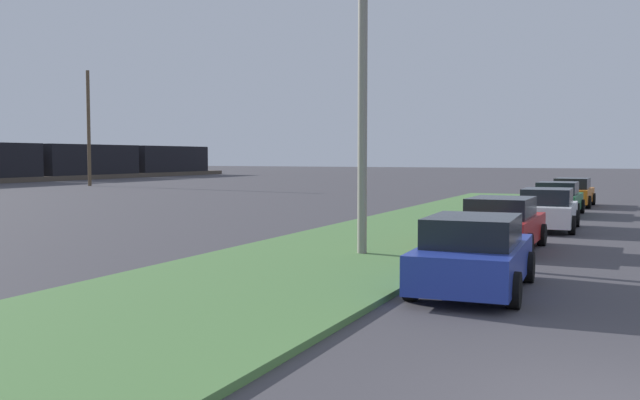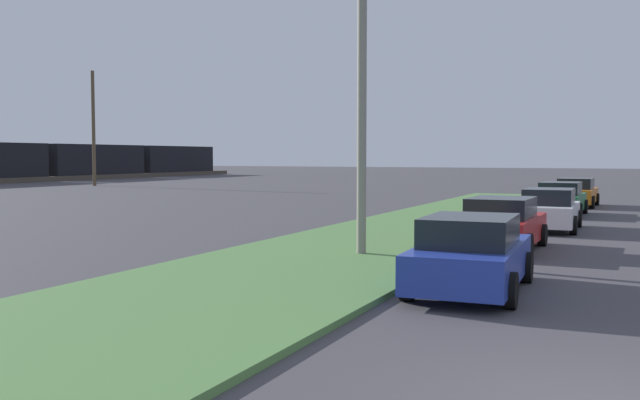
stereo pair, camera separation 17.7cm
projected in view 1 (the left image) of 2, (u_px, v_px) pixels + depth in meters
The scene contains 8 objects.
grass_median at pixel (347, 251), 18.89m from camera, with size 60.00×6.00×0.12m, color #517F42.
parked_car_blue at pixel (474, 255), 13.55m from camera, with size 4.37×2.16×1.47m.
parked_car_red at pixel (502, 224), 19.55m from camera, with size 4.32×2.06×1.47m.
parked_car_white at pixel (547, 210), 24.88m from camera, with size 4.34×2.09×1.47m.
parked_car_green at pixel (558, 199), 31.10m from camera, with size 4.32×2.06×1.47m.
parked_car_orange at pixel (573, 193), 36.52m from camera, with size 4.35×2.11×1.47m.
streetlight at pixel (376, 85), 17.73m from camera, with size 0.71×2.87×7.50m.
distant_utility_pole at pixel (89, 128), 61.27m from camera, with size 0.30×0.30×10.00m, color brown.
Camera 1 is at (-7.44, 0.00, 2.61)m, focal length 39.60 mm.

